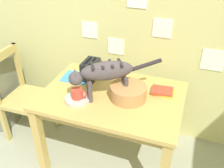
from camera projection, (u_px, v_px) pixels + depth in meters
The scene contains 10 objects.
wall_rear at pixel (124, 12), 2.29m from camera, with size 4.73×0.11×2.50m.
dining_table at pixel (112, 104), 2.12m from camera, with size 1.16×0.81×0.73m.
cat at pixel (104, 73), 1.91m from camera, with size 0.64×0.43×0.32m.
saucer_bowl at pixel (78, 99), 1.99m from camera, with size 0.20×0.20×0.03m, color #BBB1A8.
coffee_mug at pixel (77, 94), 1.96m from camera, with size 0.13×0.09×0.08m.
magazine at pixel (76, 77), 2.30m from camera, with size 0.24×0.21×0.01m, color #3C8FC7.
book_stack at pixel (163, 91), 2.08m from camera, with size 0.19×0.15×0.03m.
wicker_basket at pixel (128, 92), 1.99m from camera, with size 0.29×0.29×0.11m.
toaster at pixel (91, 70), 2.25m from camera, with size 0.12×0.20×0.18m.
wooden_chair_near at pixel (24, 97), 2.52m from camera, with size 0.43×0.43×0.94m.
Camera 1 is at (0.67, -0.13, 1.90)m, focal length 40.21 mm.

